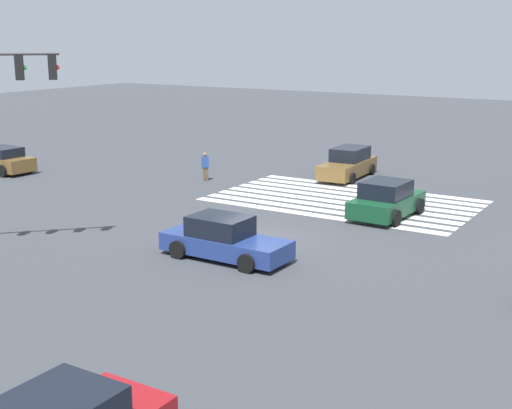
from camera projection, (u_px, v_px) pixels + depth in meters
The scene contains 7 objects.
ground_plane at pixel (256, 240), 27.76m from camera, with size 135.94×135.94×0.00m, color #3D3F44.
crosswalk_markings at pixel (344, 200), 34.43m from camera, with size 12.42×7.25×0.01m.
car_0 at pixel (348, 164), 39.81m from camera, with size 2.16×4.91×1.67m.
car_1 at pixel (2, 160), 41.28m from camera, with size 4.24×2.17×1.49m.
car_3 at pixel (224, 240), 25.34m from camera, with size 4.75×2.05×1.54m.
car_4 at pixel (386, 200), 31.12m from camera, with size 2.36×4.26×1.63m.
pedestrian at pixel (205, 165), 38.83m from camera, with size 0.41×0.41×1.57m.
Camera 1 is at (-14.06, 22.68, 7.79)m, focal length 50.00 mm.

